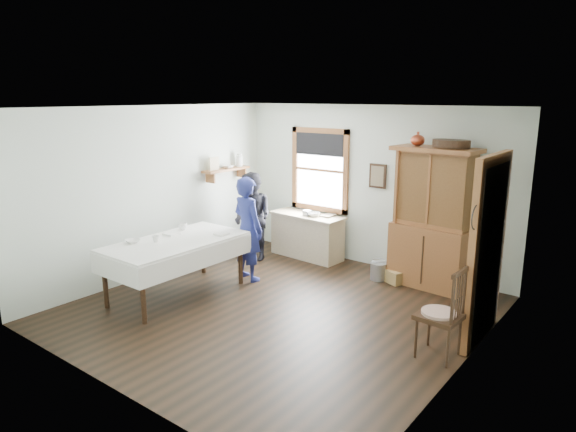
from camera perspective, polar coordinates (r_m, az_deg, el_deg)
The scene contains 20 objects.
room at distance 6.68m, azimuth -1.24°, elevation 0.29°, with size 5.01×5.01×2.70m.
window at distance 9.17m, azimuth 3.56°, elevation 5.61°, with size 1.18×0.07×1.48m.
doorway at distance 6.37m, azimuth 21.41°, elevation -3.04°, with size 0.09×1.14×2.22m.
wall_shelf at distance 9.32m, azimuth -6.72°, elevation 5.33°, with size 0.24×1.00×0.44m.
framed_picture at distance 8.59m, azimuth 9.91°, elevation 4.39°, with size 0.30×0.04×0.40m, color #382313.
rug_beater at distance 5.72m, azimuth 20.25°, elevation 1.05°, with size 0.27×0.27×0.01m, color black.
work_counter at distance 9.20m, azimuth 2.13°, elevation -2.20°, with size 1.37×0.52×0.78m, color #CCB98D.
china_hutch at distance 7.94m, azimuth 15.69°, elevation -0.26°, with size 1.24×0.59×2.12m, color #9C5D30.
dining_table at distance 7.63m, azimuth -12.26°, elevation -5.64°, with size 1.09×2.07×0.83m, color white.
spindle_chair at distance 5.97m, azimuth 16.52°, elevation -10.18°, with size 0.49×0.49×1.06m, color #382313.
pail at distance 8.28m, azimuth 10.01°, elevation -6.06°, with size 0.26×0.26×0.27m, color #969A9E.
wicker_basket at distance 8.22m, azimuth 11.74°, elevation -6.55°, with size 0.34×0.24×0.20m, color olive.
woman_blue at distance 8.02m, azimuth -4.49°, elevation -1.85°, with size 0.56×0.37×1.52m, color navy.
figure_dark at distance 9.02m, azimuth -3.92°, elevation -0.41°, with size 0.70×0.54×1.44m, color black.
table_cup_a at distance 8.05m, azimuth -11.58°, elevation -1.14°, with size 0.13×0.13×0.11m, color white.
table_cup_b at distance 7.47m, azimuth -14.49°, elevation -2.48°, with size 0.10×0.10×0.09m, color white.
table_bowl at distance 7.52m, azimuth -16.89°, elevation -2.68°, with size 0.22×0.22×0.05m, color white.
counter_book at distance 9.05m, azimuth 3.95°, elevation 0.14°, with size 0.16×0.22×0.02m, color #7B6D52.
counter_bowl at distance 8.96m, azimuth 2.90°, elevation 0.16°, with size 0.21×0.21×0.07m, color white.
shelf_bowl at distance 9.33m, azimuth -6.67°, elevation 5.48°, with size 0.22×0.22×0.05m, color white.
Camera 1 is at (4.08, -5.07, 2.86)m, focal length 32.00 mm.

